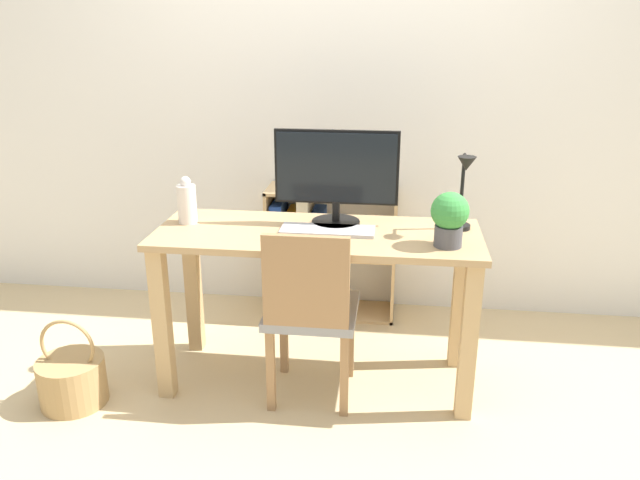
{
  "coord_description": "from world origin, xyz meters",
  "views": [
    {
      "loc": [
        0.34,
        -2.61,
        1.66
      ],
      "look_at": [
        0.0,
        0.1,
        0.68
      ],
      "focal_mm": 35.0,
      "sensor_mm": 36.0,
      "label": 1
    }
  ],
  "objects": [
    {
      "name": "ground_plane",
      "position": [
        0.0,
        0.0,
        0.0
      ],
      "size": [
        10.0,
        10.0,
        0.0
      ],
      "primitive_type": "plane",
      "color": "#CCB284"
    },
    {
      "name": "wall_back",
      "position": [
        0.0,
        0.91,
        1.3
      ],
      "size": [
        8.0,
        0.05,
        2.6
      ],
      "color": "silver",
      "rests_on": "ground_plane"
    },
    {
      "name": "desk",
      "position": [
        0.0,
        0.0,
        0.6
      ],
      "size": [
        1.46,
        0.55,
        0.76
      ],
      "color": "tan",
      "rests_on": "ground_plane"
    },
    {
      "name": "monitor",
      "position": [
        0.07,
        0.12,
        1.0
      ],
      "size": [
        0.56,
        0.22,
        0.44
      ],
      "color": "black",
      "rests_on": "desk"
    },
    {
      "name": "keyboard",
      "position": [
        0.05,
        -0.0,
        0.76
      ],
      "size": [
        0.42,
        0.15,
        0.02
      ],
      "color": "#B2B2B7",
      "rests_on": "desk"
    },
    {
      "name": "vase",
      "position": [
        -0.61,
        0.05,
        0.85
      ],
      "size": [
        0.09,
        0.09,
        0.22
      ],
      "color": "silver",
      "rests_on": "desk"
    },
    {
      "name": "desk_lamp",
      "position": [
        0.63,
        0.07,
        0.97
      ],
      "size": [
        0.1,
        0.19,
        0.35
      ],
      "color": "black",
      "rests_on": "desk"
    },
    {
      "name": "potted_plant",
      "position": [
        0.57,
        -0.12,
        0.88
      ],
      "size": [
        0.16,
        0.16,
        0.23
      ],
      "color": "#4C4C51",
      "rests_on": "desk"
    },
    {
      "name": "chair",
      "position": [
        -0.01,
        -0.18,
        0.46
      ],
      "size": [
        0.4,
        0.4,
        0.84
      ],
      "rotation": [
        0.0,
        0.0,
        0.06
      ],
      "color": "gray",
      "rests_on": "ground_plane"
    },
    {
      "name": "bookshelf",
      "position": [
        -0.14,
        0.74,
        0.38
      ],
      "size": [
        0.73,
        0.28,
        0.76
      ],
      "color": "tan",
      "rests_on": "ground_plane"
    },
    {
      "name": "basket",
      "position": [
        -1.07,
        -0.33,
        0.12
      ],
      "size": [
        0.3,
        0.3,
        0.42
      ],
      "color": "tan",
      "rests_on": "ground_plane"
    }
  ]
}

